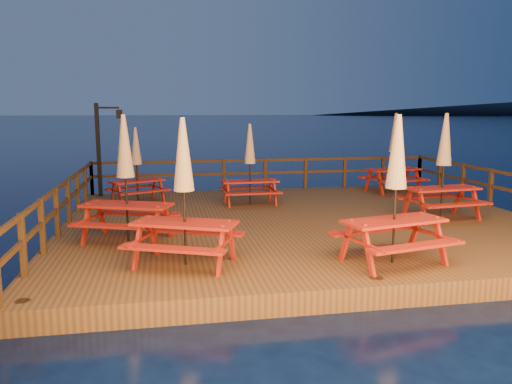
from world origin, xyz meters
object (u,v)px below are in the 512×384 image
(lamp_post, at_px, (103,141))
(picnic_table_1, at_px, (250,163))
(picnic_table_0, at_px, (396,187))
(picnic_table_2, at_px, (394,151))

(lamp_post, distance_m, picnic_table_1, 4.98)
(lamp_post, relative_size, picnic_table_1, 1.26)
(lamp_post, distance_m, picnic_table_0, 10.35)
(picnic_table_0, relative_size, picnic_table_2, 1.02)
(picnic_table_0, bearing_deg, picnic_table_1, 92.40)
(lamp_post, bearing_deg, picnic_table_2, -5.69)
(picnic_table_1, bearing_deg, picnic_table_2, 12.82)
(lamp_post, xyz_separation_m, picnic_table_2, (9.60, -0.96, -0.41))
(picnic_table_1, height_order, picnic_table_2, picnic_table_2)
(picnic_table_0, bearing_deg, lamp_post, 113.26)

